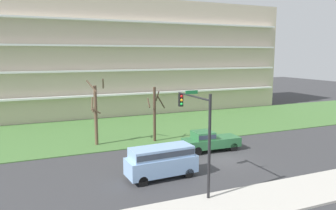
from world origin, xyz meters
TOP-DOWN VIEW (x-y plane):
  - ground at (0.00, 0.00)m, footprint 160.00×160.00m
  - sidewalk_curb_near at (0.00, -8.00)m, footprint 80.00×4.00m
  - grass_lawn_strip at (0.00, 14.00)m, footprint 80.00×16.00m
  - apartment_building at (0.00, 27.99)m, footprint 48.81×12.93m
  - tree_far_left at (-9.20, 8.56)m, footprint 1.88×1.66m
  - tree_left at (-3.35, 7.59)m, footprint 1.90×1.88m
  - pickup_green_near_left at (0.17, 2.51)m, footprint 5.46×2.18m
  - van_blue_center_left at (-6.48, -2.00)m, footprint 5.29×2.25m
  - traffic_signal_mast at (-5.17, -5.17)m, footprint 0.90×4.51m

SIDE VIEW (x-z plane):
  - ground at x=0.00m, z-range 0.00..0.00m
  - grass_lawn_strip at x=0.00m, z-range 0.00..0.08m
  - sidewalk_curb_near at x=0.00m, z-range 0.00..0.15m
  - pickup_green_near_left at x=0.17m, z-range 0.04..1.99m
  - van_blue_center_left at x=-6.48m, z-range 0.22..2.58m
  - tree_left at x=-3.35m, z-range 0.22..5.95m
  - tree_far_left at x=-9.20m, z-range 0.00..6.75m
  - traffic_signal_mast at x=-5.17m, z-range 1.16..7.86m
  - apartment_building at x=0.00m, z-range 0.00..16.99m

